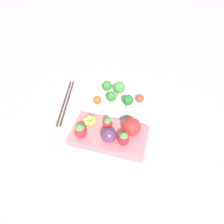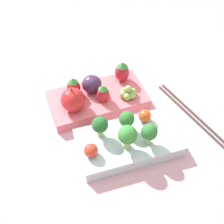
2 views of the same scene
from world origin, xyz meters
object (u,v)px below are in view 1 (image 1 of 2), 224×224
chopsticks_pair (66,101)px  broccoli_floret_1 (111,97)px  bento_box_savoury (115,102)px  cherry_tomato_1 (140,98)px  bento_box_fruit (109,135)px  cherry_tomato_0 (97,100)px  strawberry_2 (106,123)px  strawberry_1 (80,131)px  apple (132,127)px  grape_cluster (90,120)px  strawberry_0 (123,139)px  plum (109,135)px  broccoli_floret_0 (128,100)px  broccoli_floret_3 (121,88)px  broccoli_floret_2 (107,86)px

chopsticks_pair → broccoli_floret_1: bearing=1.8°
bento_box_savoury → cherry_tomato_1: size_ratio=7.73×
bento_box_fruit → cherry_tomato_0: (-0.06, 0.10, 0.03)m
strawberry_2 → bento_box_savoury: bearing=93.3°
cherry_tomato_1 → strawberry_2: (-0.07, -0.13, 0.00)m
strawberry_1 → apple: bearing=20.5°
apple → grape_cluster: (-0.12, 0.01, -0.01)m
strawberry_2 → strawberry_0: bearing=-34.6°
grape_cluster → cherry_tomato_0: bearing=92.4°
bento_box_savoury → broccoli_floret_1: (-0.00, -0.02, 0.04)m
strawberry_1 → plum: strawberry_1 is taller
strawberry_2 → plum: bearing=-65.1°
broccoli_floret_0 → grape_cluster: size_ratio=1.21×
bento_box_savoury → bento_box_fruit: (0.02, -0.13, -0.00)m
cherry_tomato_1 → broccoli_floret_1: bearing=-158.0°
bento_box_fruit → broccoli_floret_3: (-0.00, 0.15, 0.05)m
strawberry_1 → strawberry_2: (0.06, 0.05, -0.00)m
plum → cherry_tomato_0: bearing=120.3°
bento_box_savoury → cherry_tomato_1: (0.08, 0.01, 0.03)m
cherry_tomato_0 → plum: size_ratio=0.60×
cherry_tomato_1 → apple: apple is taller
broccoli_floret_2 → strawberry_2: 0.14m
plum → chopsticks_pair: size_ratio=0.21×
strawberry_0 → grape_cluster: 0.12m
cherry_tomato_0 → bento_box_fruit: bearing=-57.2°
grape_cluster → bento_box_savoury: bearing=68.2°
broccoli_floret_2 → cherry_tomato_0: bearing=-107.1°
strawberry_2 → plum: size_ratio=0.94×
apple → broccoli_floret_3: bearing=114.9°
broccoli_floret_0 → strawberry_1: same height
broccoli_floret_0 → grape_cluster: broccoli_floret_0 is taller
cherry_tomato_1 → strawberry_2: strawberry_2 is taller
broccoli_floret_3 → grape_cluster: size_ratio=1.40×
bento_box_savoury → plum: (0.02, -0.15, 0.03)m
cherry_tomato_0 → chopsticks_pair: cherry_tomato_0 is taller
broccoli_floret_0 → cherry_tomato_0: 0.10m
broccoli_floret_1 → broccoli_floret_2: bearing=120.9°
broccoli_floret_2 → strawberry_0: size_ratio=1.04×
chopsticks_pair → strawberry_1: bearing=-50.8°
broccoli_floret_0 → broccoli_floret_1: broccoli_floret_0 is taller
bento_box_savoury → chopsticks_pair: 0.16m
strawberry_1 → strawberry_2: 0.07m
cherry_tomato_1 → chopsticks_pair: bearing=-170.9°
apple → plum: bearing=-144.5°
broccoli_floret_2 → strawberry_0: broccoli_floret_2 is taller
bento_box_savoury → cherry_tomato_1: 0.08m
bento_box_fruit → chopsticks_pair: bearing=149.6°
cherry_tomato_0 → apple: bearing=-34.2°
cherry_tomato_1 → grape_cluster: (-0.12, -0.12, -0.01)m
broccoli_floret_0 → cherry_tomato_0: size_ratio=1.82×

